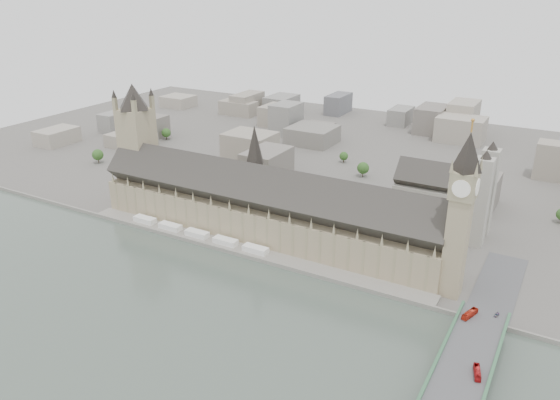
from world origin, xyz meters
The scene contains 16 objects.
ground centered at (0.00, 0.00, 0.00)m, with size 900.00×900.00×0.00m, color #595651.
river_thames centered at (0.00, -165.00, 0.00)m, with size 600.00×600.00×0.00m, color #47544C.
embankment_wall centered at (0.00, -15.00, 1.50)m, with size 600.00×1.50×3.00m, color gray.
river_terrace centered at (0.00, -7.50, 1.00)m, with size 270.00×15.00×2.00m, color gray.
terrace_tents centered at (-40.00, -7.00, 4.00)m, with size 118.00×7.00×4.00m.
palace_of_westminster centered at (0.00, 19.70, 22.71)m, with size 265.00×40.73×55.44m.
elizabeth_tower centered at (138.00, 8.00, 58.09)m, with size 17.00×17.00×107.50m.
victoria_tower centered at (-122.00, 26.00, 55.20)m, with size 30.00×30.00×100.00m.
central_tower centered at (-10.00, 26.00, 57.92)m, with size 13.00×13.00×48.00m.
westminster_bridge centered at (162.00, -87.50, 5.12)m, with size 25.00×325.00×10.25m, color #474749.
westminster_abbey centered at (110.92, 95.00, 25.08)m, with size 68.00×36.00×64.00m.
city_skyline_inland centered at (0.00, 245.00, 19.00)m, with size 720.00×360.00×38.00m, color gray, non-canonical shape.
park_trees centered at (-10.00, 60.00, 7.50)m, with size 110.00×30.00×15.00m, color #244B1A, non-canonical shape.
red_bus_north centered at (155.74, -26.92, 11.96)m, with size 2.88×12.30×3.43m, color red.
red_bus_south centered at (168.29, -72.35, 11.79)m, with size 2.59×11.07×3.08m, color red.
car_approach centered at (168.04, -19.12, 10.89)m, with size 1.78×4.39×1.27m, color gray.
Camera 1 is at (188.27, -288.12, 176.46)m, focal length 35.00 mm.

